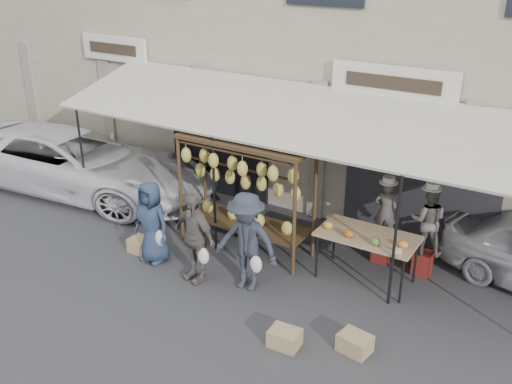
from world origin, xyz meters
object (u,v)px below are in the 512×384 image
crate_near_a (285,338)px  van (68,147)px  produce_table (367,237)px  customer_left (152,222)px  customer_mid (194,237)px  customer_right (246,242)px  crate_far (141,245)px  vendor_right (428,220)px  crate_near_b (355,343)px  banana_rack (244,175)px  vendor_left (386,211)px

crate_near_a → van: (-7.29, 2.51, 0.93)m
produce_table → customer_left: customer_left is taller
customer_mid → van: (-5.04, 1.72, 0.23)m
customer_right → crate_far: bearing=174.6°
vendor_right → customer_left: vendor_right is taller
van → customer_right: bearing=-110.2°
crate_near_b → banana_rack: bearing=150.2°
vendor_left → crate_far: vendor_left is taller
vendor_right → crate_far: size_ratio=2.79×
van → banana_rack: bearing=-100.2°
produce_table → crate_far: produce_table is taller
crate_near_b → van: 8.53m
produce_table → crate_near_b: size_ratio=3.71×
produce_table → customer_mid: (-2.57, -1.50, -0.03)m
vendor_right → van: bearing=-10.2°
crate_near_a → van: size_ratio=0.09×
banana_rack → vendor_left: 2.67m
banana_rack → produce_table: size_ratio=1.53×
customer_mid → crate_far: 1.66m
vendor_left → vendor_right: size_ratio=0.93×
banana_rack → customer_right: (0.76, -1.12, -0.68)m
produce_table → crate_near_a: size_ratio=3.76×
banana_rack → crate_near_b: 3.75m
customer_left → crate_near_b: size_ratio=3.46×
banana_rack → van: banana_rack is taller
banana_rack → crate_near_a: bearing=-46.0°
customer_mid → van: size_ratio=0.33×
produce_table → customer_left: size_ratio=1.07×
banana_rack → crate_near_b: banana_rack is taller
crate_near_a → vendor_right: bearing=69.7°
produce_table → crate_far: 4.32m
vendor_right → crate_far: vendor_right is taller
banana_rack → crate_near_b: bearing=-29.8°
banana_rack → crate_far: (-1.65, -1.14, -1.43)m
customer_right → crate_near_a: customer_right is taller
customer_left → crate_near_a: size_ratio=3.50×
banana_rack → crate_near_a: banana_rack is taller
vendor_left → customer_left: (-3.65, -2.22, -0.24)m
customer_left → crate_far: (-0.43, 0.11, -0.66)m
crate_near_b → vendor_right: bearing=85.6°
vendor_left → customer_left: size_ratio=0.75×
crate_far → customer_mid: bearing=-8.5°
banana_rack → customer_left: bearing=-134.5°
customer_mid → crate_far: customer_mid is taller
banana_rack → vendor_left: size_ratio=2.19×
vendor_left → van: size_ratio=0.23×
van → crate_far: bearing=-119.1°
customer_left → customer_mid: size_ratio=0.95×
van → vendor_right: bearing=-92.6°
customer_mid → van: 5.33m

